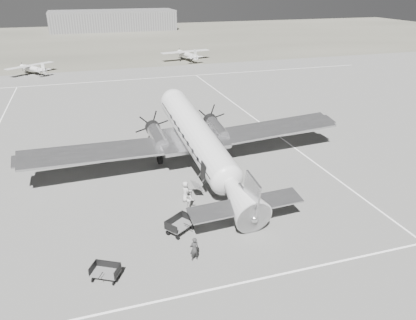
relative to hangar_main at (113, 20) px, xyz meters
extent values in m
plane|color=slate|center=(-5.00, -120.00, -3.30)|extent=(260.00, 260.00, 0.00)
cube|color=white|center=(-5.00, -134.00, -3.29)|extent=(60.00, 0.15, 0.01)
cube|color=white|center=(7.00, -120.00, -3.29)|extent=(0.15, 80.00, 0.01)
cube|color=white|center=(-5.00, -80.00, -3.29)|extent=(90.00, 0.15, 0.01)
cube|color=#6A6759|center=(-5.00, -25.00, -3.30)|extent=(260.00, 90.00, 0.01)
cube|color=slate|center=(0.00, 0.00, -0.30)|extent=(42.00, 14.00, 6.00)
cube|color=#5C5C5C|center=(0.00, 0.00, 3.00)|extent=(42.00, 14.00, 0.60)
imported|color=#292929|center=(-7.69, -131.17, -2.51)|extent=(0.62, 0.45, 1.57)
imported|color=#B7B7B4|center=(-6.30, -125.21, -2.49)|extent=(0.88, 0.97, 1.62)
imported|color=#AFAFAD|center=(-6.38, -124.00, -2.47)|extent=(0.73, 0.92, 1.66)
camera|label=1|loc=(-12.96, -150.68, 12.27)|focal=35.00mm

